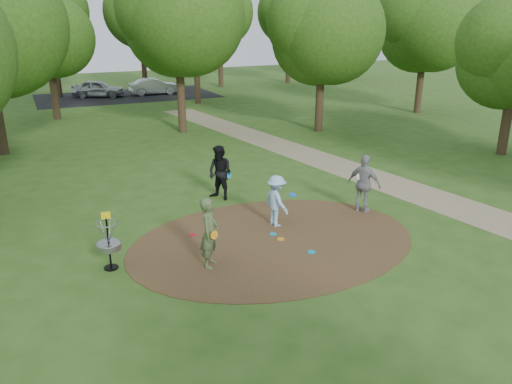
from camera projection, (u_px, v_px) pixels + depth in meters
name	position (u px, v px, depth m)	size (l,w,h in m)	color
ground	(274.00, 241.00, 14.24)	(100.00, 100.00, 0.00)	#2D5119
dirt_clearing	(274.00, 241.00, 14.24)	(8.40, 8.40, 0.02)	#47301C
footpath	(404.00, 189.00, 18.57)	(2.00, 40.00, 0.01)	#8C7A5B
parking_lot	(127.00, 96.00, 40.64)	(14.00, 8.00, 0.01)	black
player_observer_with_disc	(209.00, 233.00, 12.52)	(0.75, 0.80, 1.85)	#4D6038
player_throwing_with_disc	(276.00, 201.00, 15.04)	(1.01, 1.11, 1.60)	#9AC4E6
player_walking_with_disc	(220.00, 173.00, 17.22)	(1.09, 1.17, 1.91)	black
player_waiting_with_disc	(364.00, 184.00, 16.05)	(0.94, 1.22, 1.93)	gray
disc_ground_cyan	(273.00, 234.00, 14.62)	(0.22, 0.22, 0.02)	#1890C0
disc_ground_blue	(311.00, 252.00, 13.50)	(0.22, 0.22, 0.02)	#0C95DC
disc_ground_red	(193.00, 235.00, 14.56)	(0.22, 0.22, 0.02)	red
car_left	(98.00, 88.00, 39.77)	(1.62, 4.02, 1.37)	#A0A2A7
car_right	(154.00, 86.00, 41.09)	(1.41, 4.04, 1.33)	#B1B2B9
disc_ground_orange	(281.00, 239.00, 14.29)	(0.22, 0.22, 0.02)	orange
disc_golf_basket	(108.00, 237.00, 12.39)	(0.63, 0.63, 1.54)	black
tree_ring	(235.00, 36.00, 21.25)	(37.36, 45.20, 9.16)	#332316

